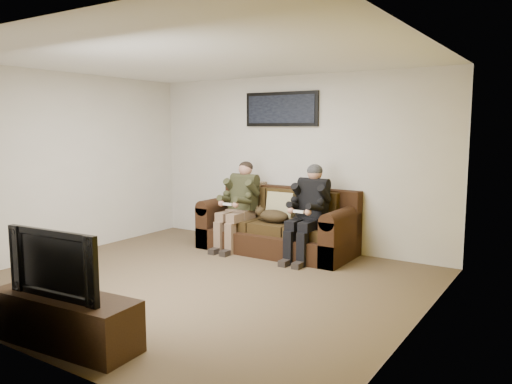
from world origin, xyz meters
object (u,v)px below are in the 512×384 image
Objects in this scene: person_right at (309,206)px; cat at (273,216)px; sofa at (279,227)px; person_left at (239,200)px; television at (62,262)px; framed_poster at (281,109)px; tv_stand at (65,320)px.

person_right is 2.00× the size of cat.
sofa is 1.73× the size of person_left.
person_right is at bearing -17.98° from sofa.
person_left is 1.32× the size of television.
cat is 1.66m from framed_poster.
television is (0.32, -4.17, -1.38)m from framed_poster.
tv_stand is (0.70, -3.59, -0.52)m from person_left.
sofa is 0.73m from person_left.
sofa is 2.29× the size of television.
person_left is at bearing 96.72° from television.
person_left is 0.61m from cat.
cat is at bearing 87.53° from television.
person_left is 1.99× the size of cat.
cat is 0.48× the size of tv_stand.
sofa is 0.28m from cat.
sofa is at bearing -62.54° from framed_poster.
person_right is at bearing -0.26° from cat.
person_right is at bearing -36.19° from framed_poster.
framed_poster reaches higher than person_right.
tv_stand is at bearing -85.63° from framed_poster.
tv_stand is at bearing -88.20° from sofa.
sofa is 1.80m from framed_poster.
television is (0.70, -3.59, -0.02)m from person_left.
framed_poster reaches higher than cat.
tv_stand is (0.32, -4.17, -1.88)m from framed_poster.
television reaches higher than tv_stand.
sofa is 1.72× the size of person_right.
sofa is 3.80m from television.
cat is (0.58, 0.00, -0.19)m from person_left.
person_left is at bearing 96.72° from tv_stand.
sofa is 0.73m from person_right.
tv_stand is (0.12, -3.78, -0.13)m from sofa.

